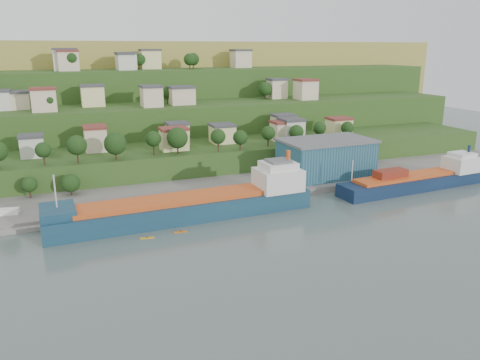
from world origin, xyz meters
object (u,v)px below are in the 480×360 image
cargo_ship_far (417,182)px  caravan (9,213)px  cargo_ship_near (193,207)px  warehouse (326,157)px  kayak_orange (181,231)px

cargo_ship_far → caravan: bearing=169.0°
cargo_ship_near → cargo_ship_far: bearing=-2.5°
cargo_ship_far → warehouse: size_ratio=1.75×
cargo_ship_far → kayak_orange: bearing=-177.8°
cargo_ship_near → caravan: cargo_ship_near is taller
kayak_orange → warehouse: bearing=33.0°
cargo_ship_far → kayak_orange: 82.73m
cargo_ship_far → caravan: size_ratio=10.44×
cargo_ship_far → kayak_orange: (-82.23, -8.84, -2.09)m
cargo_ship_far → cargo_ship_near: bearing=175.8°
warehouse → kayak_orange: (-58.61, -27.80, -8.18)m
cargo_ship_near → warehouse: 56.09m
cargo_ship_far → kayak_orange: size_ratio=15.74×
cargo_ship_near → caravan: size_ratio=13.75×
warehouse → cargo_ship_far: bearing=-40.6°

